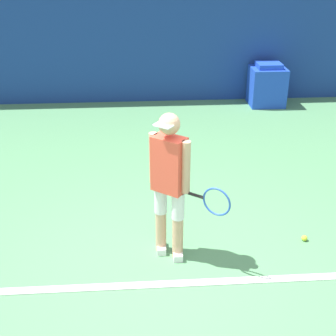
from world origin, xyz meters
The scene contains 6 objects.
ground_plane centered at (0.00, 0.00, 0.00)m, with size 24.00×24.00×0.00m, color #518C5B.
back_wall centered at (0.00, 5.74, 1.38)m, with size 24.00×0.10×2.76m.
court_baseline centered at (0.00, -0.24, 0.01)m, with size 21.60×0.10×0.01m.
tennis_player centered at (0.01, 0.29, 0.93)m, with size 0.78×0.62×1.66m.
tennis_ball centered at (1.60, 0.42, 0.03)m, with size 0.07×0.07×0.07m.
covered_chair centered at (2.40, 5.32, 0.42)m, with size 0.71×0.65×0.88m.
Camera 1 is at (-0.31, -3.98, 3.21)m, focal length 50.00 mm.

